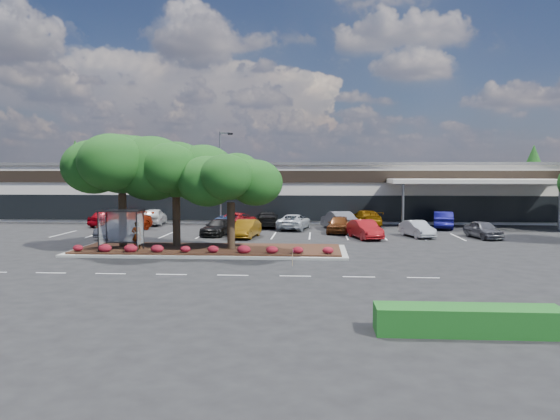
# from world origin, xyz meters

# --- Properties ---
(ground) EXTENTS (160.00, 160.00, 0.00)m
(ground) POSITION_xyz_m (0.00, 0.00, 0.00)
(ground) COLOR black
(ground) RESTS_ON ground
(retail_store) EXTENTS (80.40, 25.20, 6.25)m
(retail_store) POSITION_xyz_m (0.06, 33.91, 3.15)
(retail_store) COLOR silver
(retail_store) RESTS_ON ground
(landscape_island) EXTENTS (18.00, 6.00, 0.26)m
(landscape_island) POSITION_xyz_m (-2.00, 4.00, 0.12)
(landscape_island) COLOR gray
(landscape_island) RESTS_ON ground
(lane_markings) EXTENTS (33.12, 20.06, 0.01)m
(lane_markings) POSITION_xyz_m (-0.14, 10.42, 0.01)
(lane_markings) COLOR silver
(lane_markings) RESTS_ON ground
(shrub_row) EXTENTS (17.00, 0.80, 0.50)m
(shrub_row) POSITION_xyz_m (-2.00, 1.90, 0.51)
(shrub_row) COLOR maroon
(shrub_row) RESTS_ON landscape_island
(bus_shelter) EXTENTS (2.75, 1.55, 2.59)m
(bus_shelter) POSITION_xyz_m (-7.50, 2.95, 2.31)
(bus_shelter) COLOR black
(bus_shelter) RESTS_ON landscape_island
(island_tree_west) EXTENTS (7.20, 7.20, 7.89)m
(island_tree_west) POSITION_xyz_m (-8.00, 4.50, 4.21)
(island_tree_west) COLOR #133D14
(island_tree_west) RESTS_ON landscape_island
(island_tree_mid) EXTENTS (6.60, 6.60, 7.32)m
(island_tree_mid) POSITION_xyz_m (-4.50, 5.20, 3.92)
(island_tree_mid) COLOR #133D14
(island_tree_mid) RESTS_ON landscape_island
(island_tree_east) EXTENTS (5.80, 5.80, 6.50)m
(island_tree_east) POSITION_xyz_m (-0.50, 3.70, 3.51)
(island_tree_east) COLOR #133D14
(island_tree_east) RESTS_ON landscape_island
(hedge_south_east) EXTENTS (6.00, 1.30, 0.90)m
(hedge_south_east) POSITION_xyz_m (10.00, -13.50, 0.45)
(hedge_south_east) COLOR #185316
(hedge_south_east) RESTS_ON ground
(conifer_north_west) EXTENTS (4.40, 4.40, 10.00)m
(conifer_north_west) POSITION_xyz_m (-30.00, 46.00, 5.00)
(conifer_north_west) COLOR #133D14
(conifer_north_west) RESTS_ON ground
(conifer_north_east) EXTENTS (3.96, 3.96, 9.00)m
(conifer_north_east) POSITION_xyz_m (34.00, 44.00, 4.50)
(conifer_north_east) COLOR #133D14
(conifer_north_east) RESTS_ON ground
(person_waiting) EXTENTS (0.72, 0.55, 1.78)m
(person_waiting) POSITION_xyz_m (-6.66, 3.36, 1.15)
(person_waiting) COLOR #594C47
(person_waiting) RESTS_ON landscape_island
(light_pole) EXTENTS (1.43, 0.50, 8.97)m
(light_pole) POSITION_xyz_m (-3.70, 18.48, 3.95)
(light_pole) COLOR gray
(light_pole) RESTS_ON ground
(survey_stake) EXTENTS (0.07, 0.14, 0.95)m
(survey_stake) POSITION_xyz_m (3.74, -1.00, 0.62)
(survey_stake) COLOR #A58656
(survey_stake) RESTS_ON ground
(car_0) EXTENTS (2.89, 4.55, 1.42)m
(car_0) POSITION_xyz_m (-10.83, 11.26, 0.71)
(car_0) COLOR slate
(car_0) RESTS_ON ground
(car_1) EXTENTS (4.35, 6.14, 1.65)m
(car_1) POSITION_xyz_m (-12.00, 15.99, 0.83)
(car_1) COLOR maroon
(car_1) RESTS_ON ground
(car_2) EXTENTS (2.37, 4.90, 1.37)m
(car_2) POSITION_xyz_m (-3.08, 15.10, 0.69)
(car_2) COLOR navy
(car_2) RESTS_ON ground
(car_3) EXTENTS (2.68, 4.82, 1.32)m
(car_3) POSITION_xyz_m (-3.14, 13.34, 0.66)
(car_3) COLOR black
(car_3) RESTS_ON ground
(car_4) EXTENTS (2.07, 4.53, 1.44)m
(car_4) POSITION_xyz_m (-0.59, 11.93, 0.72)
(car_4) COLOR #6A4409
(car_4) RESTS_ON ground
(car_5) EXTENTS (2.75, 4.76, 1.48)m
(car_5) POSITION_xyz_m (8.86, 11.88, 0.74)
(car_5) COLOR maroon
(car_5) RESTS_ON ground
(car_6) EXTENTS (2.47, 4.68, 1.52)m
(car_6) POSITION_xyz_m (6.98, 15.76, 0.76)
(car_6) COLOR #612F11
(car_6) RESTS_ON ground
(car_7) EXTENTS (2.51, 4.31, 1.34)m
(car_7) POSITION_xyz_m (13.19, 13.26, 0.67)
(car_7) COLOR #9CA1A7
(car_7) RESTS_ON ground
(car_8) EXTENTS (2.47, 4.37, 1.40)m
(car_8) POSITION_xyz_m (18.28, 12.71, 0.70)
(car_8) COLOR #4F5057
(car_8) RESTS_ON ground
(car_9) EXTENTS (2.40, 4.78, 1.56)m
(car_9) POSITION_xyz_m (-15.40, 20.28, 0.78)
(car_9) COLOR #9C0611
(car_9) RESTS_ON ground
(car_10) EXTENTS (2.51, 5.15, 1.69)m
(car_10) POSITION_xyz_m (-11.14, 21.87, 0.85)
(car_10) COLOR silver
(car_10) RESTS_ON ground
(car_11) EXTENTS (3.55, 5.92, 1.54)m
(car_11) POSITION_xyz_m (-2.27, 18.57, 0.77)
(car_11) COLOR #A00F16
(car_11) RESTS_ON ground
(car_12) EXTENTS (2.65, 5.39, 1.51)m
(car_12) POSITION_xyz_m (0.35, 20.24, 0.75)
(car_12) COLOR black
(car_12) RESTS_ON ground
(car_13) EXTENTS (3.22, 5.44, 1.42)m
(car_13) POSITION_xyz_m (2.97, 18.39, 0.71)
(car_13) COLOR silver
(car_13) RESTS_ON ground
(car_14) EXTENTS (3.27, 5.48, 1.71)m
(car_14) POSITION_xyz_m (7.02, 18.55, 0.85)
(car_14) COLOR #59585F
(car_14) RESTS_ON ground
(car_15) EXTENTS (3.23, 5.69, 1.56)m
(car_15) POSITION_xyz_m (9.83, 22.33, 0.78)
(car_15) COLOR #7F4C04
(car_15) RESTS_ON ground
(car_16) EXTENTS (2.62, 5.13, 1.61)m
(car_16) POSITION_xyz_m (16.84, 20.25, 0.81)
(car_16) COLOR #100E60
(car_16) RESTS_ON ground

